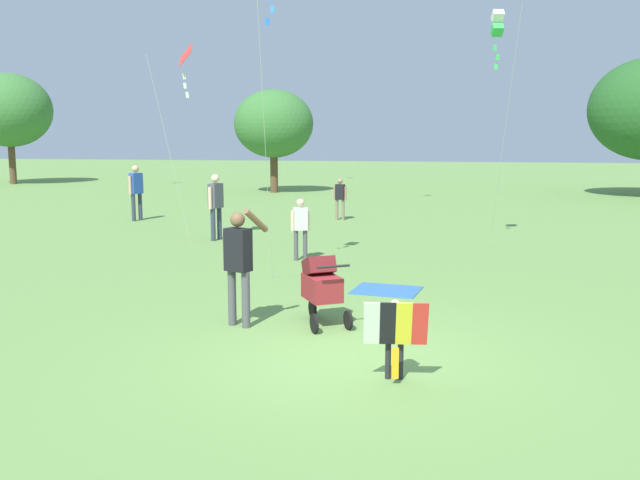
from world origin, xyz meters
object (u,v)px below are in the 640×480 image
(stroller, at_px, (322,284))
(person_couple_left, at_px, (340,196))
(person_kid_running, at_px, (136,188))
(kite_orange_delta, at_px, (498,25))
(kite_green_novelty, at_px, (185,64))
(person_adult_flyer, at_px, (239,258))
(person_sitting_far, at_px, (301,224))
(person_red_shirt, at_px, (216,201))
(picnic_blanket, at_px, (386,290))
(child_with_butterfly_kite, at_px, (395,330))

(stroller, bearing_deg, person_couple_left, 96.57)
(person_kid_running, bearing_deg, stroller, -54.81)
(kite_orange_delta, xyz_separation_m, kite_green_novelty, (-7.37, -1.31, -0.92))
(person_adult_flyer, relative_size, stroller, 1.62)
(person_sitting_far, height_order, person_couple_left, person_sitting_far)
(person_red_shirt, relative_size, picnic_blanket, 1.50)
(person_sitting_far, relative_size, person_couple_left, 1.02)
(child_with_butterfly_kite, bearing_deg, kite_green_novelty, 122.83)
(kite_green_novelty, bearing_deg, person_sitting_far, -23.92)
(person_adult_flyer, distance_m, person_kid_running, 13.25)
(person_adult_flyer, bearing_deg, person_kid_running, 120.30)
(kite_green_novelty, xyz_separation_m, person_couple_left, (2.96, 5.89, -3.63))
(person_kid_running, bearing_deg, person_sitting_far, -42.66)
(person_adult_flyer, height_order, person_red_shirt, person_adult_flyer)
(child_with_butterfly_kite, distance_m, person_red_shirt, 11.13)
(kite_green_novelty, height_order, person_kid_running, kite_green_novelty)
(person_red_shirt, xyz_separation_m, person_couple_left, (2.64, 4.77, -0.23))
(person_sitting_far, xyz_separation_m, picnic_blanket, (2.11, -2.74, -0.80))
(picnic_blanket, bearing_deg, child_with_butterfly_kite, -84.82)
(person_adult_flyer, relative_size, kite_orange_delta, 0.31)
(person_adult_flyer, xyz_separation_m, person_red_shirt, (-2.89, 7.90, 0.01))
(picnic_blanket, bearing_deg, person_adult_flyer, -126.33)
(child_with_butterfly_kite, xyz_separation_m, kite_green_novelty, (-5.60, 8.68, 3.84))
(kite_orange_delta, bearing_deg, person_adult_flyer, -117.21)
(person_couple_left, bearing_deg, person_sitting_far, -89.11)
(person_couple_left, distance_m, person_kid_running, 6.55)
(child_with_butterfly_kite, height_order, person_adult_flyer, person_adult_flyer)
(stroller, relative_size, person_kid_running, 0.61)
(person_adult_flyer, bearing_deg, picnic_blanket, 53.67)
(stroller, height_order, person_kid_running, person_kid_running)
(child_with_butterfly_kite, height_order, kite_orange_delta, kite_orange_delta)
(person_sitting_far, bearing_deg, child_with_butterfly_kite, -70.98)
(person_adult_flyer, distance_m, person_couple_left, 12.67)
(stroller, distance_m, person_sitting_far, 5.28)
(child_with_butterfly_kite, relative_size, kite_orange_delta, 0.17)
(child_with_butterfly_kite, relative_size, stroller, 0.89)
(person_couple_left, bearing_deg, child_with_butterfly_kite, -79.75)
(kite_orange_delta, distance_m, person_couple_left, 7.82)
(person_adult_flyer, distance_m, stroller, 1.28)
(kite_orange_delta, height_order, person_kid_running, kite_orange_delta)
(kite_green_novelty, relative_size, person_kid_running, 2.80)
(kite_orange_delta, xyz_separation_m, person_red_shirt, (-7.04, -0.18, -4.32))
(kite_orange_delta, distance_m, kite_green_novelty, 7.54)
(child_with_butterfly_kite, relative_size, person_red_shirt, 0.56)
(child_with_butterfly_kite, bearing_deg, person_red_shirt, 118.27)
(person_adult_flyer, height_order, kite_green_novelty, kite_green_novelty)
(person_red_shirt, distance_m, person_couple_left, 5.45)
(person_couple_left, bearing_deg, stroller, -83.43)
(stroller, relative_size, person_sitting_far, 0.79)
(person_red_shirt, bearing_deg, kite_orange_delta, 1.50)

